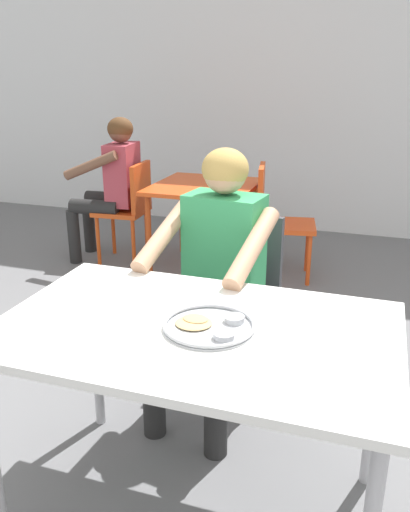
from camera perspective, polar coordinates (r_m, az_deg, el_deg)
The scene contains 9 objects.
back_wall at distance 5.29m, azimuth 14.87°, elevation 20.68°, with size 12.00×0.12×3.40m, color white.
table_foreground at distance 1.76m, azimuth -1.04°, elevation -9.65°, with size 1.30×0.80×0.76m.
thali_tray at distance 1.70m, azimuth 0.51°, elevation -7.50°, with size 0.30×0.30×0.03m.
chair_foreground at distance 2.60m, azimuth 3.09°, elevation -3.82°, with size 0.48×0.47×0.89m.
diner_foreground at distance 2.32m, azimuth 1.15°, elevation -0.83°, with size 0.54×0.59×1.23m.
table_background_red at distance 4.13m, azimuth -0.07°, elevation 6.53°, with size 0.77×0.82×0.70m.
chair_red_left at distance 4.39m, azimuth -8.15°, elevation 5.47°, with size 0.42×0.40×0.84m.
chair_red_right at distance 4.05m, azimuth 7.63°, elevation 4.36°, with size 0.49×0.45×0.87m.
patron_background at distance 4.41m, azimuth -10.02°, elevation 8.43°, with size 0.58×0.53×1.19m.
Camera 1 is at (0.41, -1.35, 1.55)m, focal length 36.98 mm.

